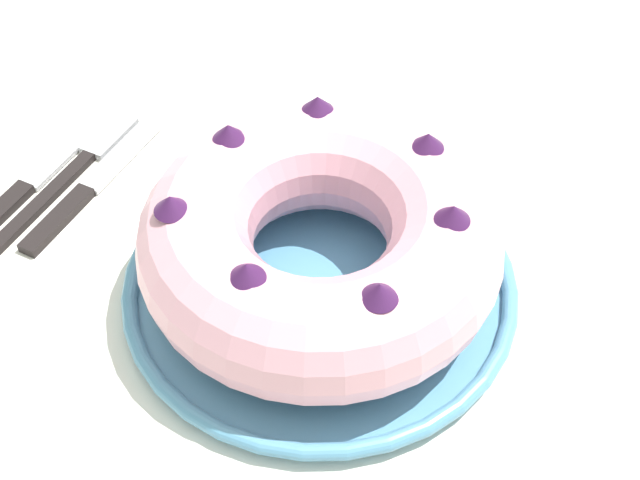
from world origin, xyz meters
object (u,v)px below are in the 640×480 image
fork (69,175)px  cake_knife (85,192)px  serving_knife (24,189)px  bundt_cake (320,240)px  serving_dish (320,285)px

fork → cake_knife: size_ratio=1.16×
serving_knife → fork: bearing=58.3°
bundt_cake → fork: bundt_cake is taller
serving_dish → serving_knife: (-0.27, -0.02, -0.01)m
serving_dish → cake_knife: size_ratio=1.67×
serving_dish → serving_knife: bearing=-176.8°
bundt_cake → serving_knife: 0.28m
fork → cake_knife: 0.03m
cake_knife → serving_dish: bearing=-6.3°
fork → cake_knife: bearing=-18.6°
fork → cake_knife: cake_knife is taller
serving_knife → cake_knife: size_ratio=1.22×
serving_dish → fork: bearing=176.4°
bundt_cake → cake_knife: bundt_cake is taller
serving_dish → bundt_cake: bundt_cake is taller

